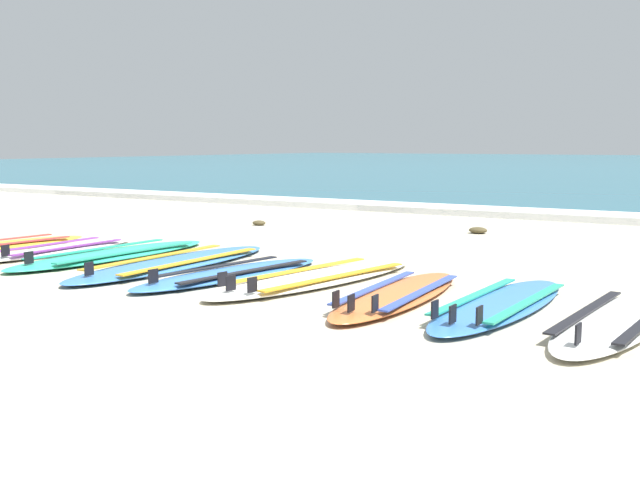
% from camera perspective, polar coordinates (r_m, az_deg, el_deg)
% --- Properties ---
extents(ground_plane, '(80.00, 80.00, 0.00)m').
position_cam_1_polar(ground_plane, '(5.93, -7.86, -3.64)').
color(ground_plane, '#B7AD93').
extents(wave_foam_strip, '(80.00, 0.92, 0.11)m').
position_cam_1_polar(wave_foam_strip, '(12.04, 13.46, 2.12)').
color(wave_foam_strip, white).
rests_on(wave_foam_strip, ground).
extents(surfboard_0, '(0.68, 2.01, 0.18)m').
position_cam_1_polar(surfboard_0, '(8.72, -23.26, -0.38)').
color(surfboard_0, yellow).
rests_on(surfboard_0, ground).
extents(surfboard_1, '(0.51, 1.98, 0.18)m').
position_cam_1_polar(surfboard_1, '(8.16, -19.63, -0.70)').
color(surfboard_1, white).
rests_on(surfboard_1, ground).
extents(surfboard_2, '(0.70, 2.46, 0.18)m').
position_cam_1_polar(surfboard_2, '(7.65, -15.68, -1.07)').
color(surfboard_2, '#2DB793').
rests_on(surfboard_2, ground).
extents(surfboard_3, '(0.65, 2.56, 0.18)m').
position_cam_1_polar(surfboard_3, '(6.97, -11.18, -1.74)').
color(surfboard_3, '#3875CC').
rests_on(surfboard_3, ground).
extents(surfboard_4, '(0.83, 2.12, 0.18)m').
position_cam_1_polar(surfboard_4, '(6.33, -6.89, -2.58)').
color(surfboard_4, '#3875CC').
rests_on(surfboard_4, ground).
extents(surfboard_5, '(1.03, 2.45, 0.18)m').
position_cam_1_polar(surfboard_5, '(6.08, -0.26, -2.94)').
color(surfboard_5, silver).
rests_on(surfboard_5, ground).
extents(surfboard_6, '(0.62, 2.06, 0.18)m').
position_cam_1_polar(surfboard_6, '(5.45, 6.04, -4.20)').
color(surfboard_6, orange).
rests_on(surfboard_6, ground).
extents(surfboard_7, '(0.61, 2.11, 0.18)m').
position_cam_1_polar(surfboard_7, '(5.25, 13.76, -4.83)').
color(surfboard_7, '#3875CC').
rests_on(surfboard_7, ground).
extents(surfboard_8, '(0.66, 2.09, 0.18)m').
position_cam_1_polar(surfboard_8, '(4.98, 21.89, -5.82)').
color(surfboard_8, white).
rests_on(surfboard_8, ground).
extents(seaweed_clump_near_shoreline, '(0.19, 0.16, 0.07)m').
position_cam_1_polar(seaweed_clump_near_shoreline, '(10.34, -4.73, 1.33)').
color(seaweed_clump_near_shoreline, '#4C4228').
rests_on(seaweed_clump_near_shoreline, ground).
extents(seaweed_clump_mid_sand, '(0.23, 0.19, 0.08)m').
position_cam_1_polar(seaweed_clump_mid_sand, '(9.57, 12.10, 0.74)').
color(seaweed_clump_mid_sand, '#4C4228').
rests_on(seaweed_clump_mid_sand, ground).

